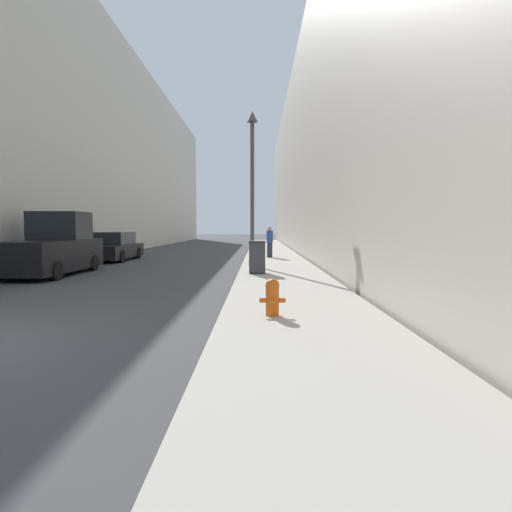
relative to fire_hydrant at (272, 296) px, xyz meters
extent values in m
cube|color=#ADA89E|center=(0.59, 16.02, -0.43)|extent=(3.19, 60.00, 0.12)
cube|color=beige|center=(-15.82, 24.02, 7.17)|extent=(12.00, 60.00, 15.31)
cube|color=beige|center=(8.29, 24.02, 6.41)|extent=(12.00, 60.00, 13.79)
cylinder|color=#D15614|center=(0.00, 0.01, -0.11)|extent=(0.25, 0.25, 0.52)
sphere|color=#D15614|center=(0.00, 0.01, 0.20)|extent=(0.26, 0.26, 0.26)
cylinder|color=#D15614|center=(0.00, 0.01, 0.28)|extent=(0.07, 0.07, 0.06)
cylinder|color=#D15614|center=(0.00, -0.18, -0.08)|extent=(0.11, 0.12, 0.11)
cylinder|color=#D15614|center=(-0.19, 0.01, -0.08)|extent=(0.12, 0.09, 0.09)
cylinder|color=#D15614|center=(0.19, 0.01, -0.08)|extent=(0.12, 0.09, 0.09)
cube|color=#3D3D42|center=(-0.31, 6.97, 0.20)|extent=(0.58, 0.52, 1.06)
cube|color=#2D2D31|center=(-0.31, 6.97, 0.77)|extent=(0.60, 0.54, 0.08)
cylinder|color=black|center=(-0.56, 7.20, -0.29)|extent=(0.05, 0.16, 0.16)
cylinder|color=black|center=(-0.06, 7.20, -0.29)|extent=(0.05, 0.16, 0.16)
cylinder|color=#4C4C51|center=(-0.53, 9.75, -0.24)|extent=(0.32, 0.32, 0.25)
cylinder|color=#4C4C51|center=(-0.53, 9.75, 2.69)|extent=(0.17, 0.17, 6.11)
cone|color=#4C4C51|center=(-0.53, 9.75, 5.97)|extent=(0.45, 0.45, 0.45)
cube|color=black|center=(-8.07, 7.37, 0.25)|extent=(2.10, 4.88, 1.13)
cube|color=black|center=(-8.07, 8.23, 1.36)|extent=(1.93, 1.56, 1.08)
cylinder|color=black|center=(-9.05, 8.89, -0.17)|extent=(0.24, 0.64, 0.64)
cylinder|color=black|center=(-7.09, 8.89, -0.17)|extent=(0.24, 0.64, 0.64)
cylinder|color=black|center=(-7.09, 5.86, -0.17)|extent=(0.24, 0.64, 0.64)
cube|color=black|center=(-8.06, 14.00, 0.02)|extent=(1.83, 4.74, 0.70)
cube|color=#1E2328|center=(-8.06, 14.00, 0.71)|extent=(1.61, 2.47, 0.67)
cylinder|color=black|center=(-8.90, 15.43, -0.17)|extent=(0.24, 0.64, 0.64)
cylinder|color=black|center=(-7.22, 15.43, -0.17)|extent=(0.24, 0.64, 0.64)
cylinder|color=black|center=(-8.90, 12.58, -0.17)|extent=(0.24, 0.64, 0.64)
cylinder|color=black|center=(-7.22, 12.58, -0.17)|extent=(0.24, 0.64, 0.64)
cube|color=#2D3347|center=(0.36, 14.72, 0.05)|extent=(0.30, 0.21, 0.83)
cube|color=#2D4C8C|center=(0.36, 14.72, 0.80)|extent=(0.35, 0.21, 0.66)
sphere|color=tan|center=(0.36, 14.72, 1.24)|extent=(0.23, 0.23, 0.23)
camera|label=1|loc=(-0.26, -7.43, 1.29)|focal=28.00mm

